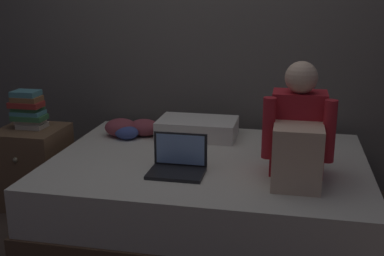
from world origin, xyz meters
The scene contains 9 objects.
ground_plane centered at (0.00, 0.00, 0.00)m, with size 8.00×8.00×0.00m, color #47382D.
wall_back centered at (0.00, 1.20, 1.35)m, with size 5.60×0.10×2.70m, color #605B56.
bed centered at (0.20, 0.30, 0.24)m, with size 2.00×1.50×0.48m.
nightstand centered at (-1.10, 0.42, 0.28)m, with size 0.44×0.46×0.56m.
person_sitting centered at (0.74, 0.06, 0.73)m, with size 0.39×0.44×0.66m.
laptop centered at (0.07, 0.02, 0.53)m, with size 0.32×0.23×0.22m.
pillow centered at (0.04, 0.75, 0.54)m, with size 0.56×0.36×0.13m, color silver.
book_stack centered at (-1.11, 0.44, 0.70)m, with size 0.24×0.17×0.27m.
clothes_pile centered at (-0.44, 0.66, 0.54)m, with size 0.39×0.28×0.13m.
Camera 1 is at (0.69, -2.57, 1.50)m, focal length 45.41 mm.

